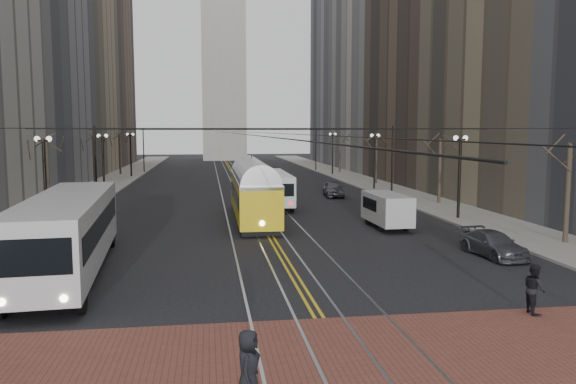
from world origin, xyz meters
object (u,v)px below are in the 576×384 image
object	(u,v)px
sedan_parked	(493,244)
streetcar	(253,197)
rear_bus	(274,189)
pedestrian_c	(534,289)
pedestrian_a	(248,367)
transit_bus	(68,236)
cargo_van	(387,211)
sedan_grey	(333,189)

from	to	relation	value
sedan_parked	streetcar	bearing A→B (deg)	124.00
rear_bus	pedestrian_c	size ratio (longest dim) A/B	6.14
rear_bus	pedestrian_a	xyz separation A→B (m)	(-4.56, -33.88, -0.49)
transit_bus	pedestrian_a	size ratio (longest dim) A/B	7.89
transit_bus	cargo_van	distance (m)	19.66
pedestrian_c	rear_bus	bearing A→B (deg)	15.23
streetcar	sedan_parked	distance (m)	17.04
sedan_parked	transit_bus	bearing A→B (deg)	176.33
sedan_grey	sedan_parked	size ratio (longest dim) A/B	1.01
pedestrian_a	streetcar	bearing A→B (deg)	10.84
streetcar	rear_bus	xyz separation A→B (m)	(2.30, 7.40, -0.26)
sedan_grey	pedestrian_a	world-z (taller)	pedestrian_a
sedan_parked	cargo_van	bearing A→B (deg)	101.52
rear_bus	cargo_van	size ratio (longest dim) A/B	2.12
cargo_van	sedan_grey	bearing A→B (deg)	86.98
pedestrian_a	pedestrian_c	size ratio (longest dim) A/B	1.01
sedan_parked	pedestrian_a	xyz separation A→B (m)	(-13.12, -13.39, 0.26)
rear_bus	streetcar	bearing A→B (deg)	-106.56
streetcar	pedestrian_c	world-z (taller)	streetcar
transit_bus	cargo_van	world-z (taller)	transit_bus
cargo_van	pedestrian_a	distance (m)	24.37
cargo_van	streetcar	bearing A→B (deg)	149.80
cargo_van	sedan_parked	bearing A→B (deg)	-74.40
sedan_grey	sedan_parked	world-z (taller)	sedan_grey
streetcar	sedan_grey	xyz separation A→B (m)	(8.62, 12.82, -0.90)
rear_bus	sedan_grey	distance (m)	8.35
streetcar	sedan_parked	world-z (taller)	streetcar
sedan_parked	pedestrian_c	xyz separation A→B (m)	(-3.01, -8.39, 0.25)
pedestrian_c	cargo_van	bearing A→B (deg)	3.19
transit_bus	pedestrian_c	xyz separation A→B (m)	(16.96, -7.69, -0.84)
cargo_van	rear_bus	bearing A→B (deg)	114.81
pedestrian_a	pedestrian_c	xyz separation A→B (m)	(10.11, 5.00, -0.01)
streetcar	pedestrian_a	world-z (taller)	streetcar
rear_bus	cargo_van	distance (m)	13.25
transit_bus	pedestrian_c	bearing A→B (deg)	-28.56
pedestrian_a	transit_bus	bearing A→B (deg)	44.08
cargo_van	sedan_grey	xyz separation A→B (m)	(0.43, 17.28, -0.36)
transit_bus	pedestrian_c	size ratio (longest dim) A/B	8.00
streetcar	transit_bus	bearing A→B (deg)	-123.01
sedan_grey	sedan_parked	distance (m)	26.00
sedan_grey	pedestrian_c	distance (m)	34.30
cargo_van	sedan_grey	distance (m)	17.29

